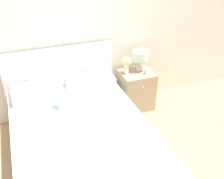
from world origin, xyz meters
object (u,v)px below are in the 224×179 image
object	(u,v)px
alarm_clock	(148,71)
nightstand	(136,90)
table_lamp	(140,57)
bed	(81,141)
flower_vase	(127,63)

from	to	relation	value
alarm_clock	nightstand	bearing A→B (deg)	150.50
table_lamp	alarm_clock	size ratio (longest dim) A/B	3.41
table_lamp	alarm_clock	xyz separation A→B (m)	(0.06, -0.13, -0.18)
nightstand	table_lamp	bearing A→B (deg)	41.44
bed	table_lamp	distance (m)	1.49
bed	alarm_clock	bearing A→B (deg)	31.45
bed	flower_vase	xyz separation A→B (m)	(0.90, 0.82, 0.46)
bed	flower_vase	distance (m)	1.30
nightstand	table_lamp	world-z (taller)	table_lamp
nightstand	flower_vase	world-z (taller)	flower_vase
flower_vase	alarm_clock	xyz separation A→B (m)	(0.28, -0.10, -0.12)
bed	table_lamp	size ratio (longest dim) A/B	7.51
table_lamp	flower_vase	bearing A→B (deg)	-172.49
flower_vase	bed	bearing A→B (deg)	-137.51
flower_vase	nightstand	bearing A→B (deg)	-11.68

